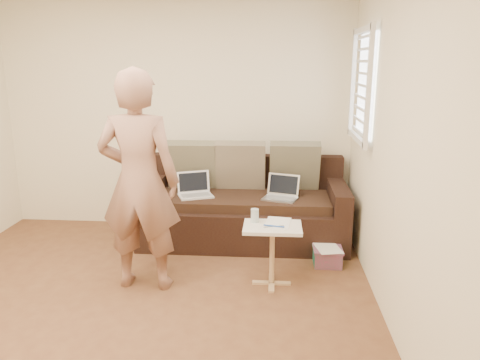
{
  "coord_description": "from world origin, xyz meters",
  "views": [
    {
      "loc": [
        1.12,
        -3.0,
        1.92
      ],
      "look_at": [
        0.8,
        1.4,
        0.78
      ],
      "focal_mm": 34.49,
      "sensor_mm": 36.0,
      "label": 1
    }
  ],
  "objects": [
    {
      "name": "person",
      "position": [
        0.01,
        0.65,
        0.95
      ],
      "size": [
        0.7,
        0.48,
        1.89
      ],
      "primitive_type": "imported",
      "rotation": [
        0.0,
        0.0,
        3.12
      ],
      "color": "#905B4E",
      "rests_on": "ground"
    },
    {
      "name": "drinking_glass",
      "position": [
        0.97,
        0.82,
        0.61
      ],
      "size": [
        0.07,
        0.07,
        0.12
      ],
      "primitive_type": null,
      "color": "silver",
      "rests_on": "side_table"
    },
    {
      "name": "scissors",
      "position": [
        1.14,
        0.71,
        0.56
      ],
      "size": [
        0.2,
        0.14,
        0.02
      ],
      "primitive_type": null,
      "rotation": [
        0.0,
        0.0,
        -0.25
      ],
      "color": "silver",
      "rests_on": "side_table"
    },
    {
      "name": "window_blinds",
      "position": [
        1.95,
        1.5,
        1.7
      ],
      "size": [
        0.12,
        0.88,
        1.08
      ],
      "primitive_type": null,
      "color": "white",
      "rests_on": "wall_right"
    },
    {
      "name": "paper_on_table",
      "position": [
        1.17,
        0.82,
        0.55
      ],
      "size": [
        0.25,
        0.33,
        0.0
      ],
      "primitive_type": null,
      "rotation": [
        0.0,
        0.0,
        -0.14
      ],
      "color": "white",
      "rests_on": "side_table"
    },
    {
      "name": "side_table",
      "position": [
        1.13,
        0.74,
        0.28
      ],
      "size": [
        0.5,
        0.35,
        0.55
      ],
      "primitive_type": null,
      "color": "silver",
      "rests_on": "ground"
    },
    {
      "name": "sofa",
      "position": [
        0.81,
        1.77,
        0.42
      ],
      "size": [
        2.2,
        0.95,
        0.85
      ],
      "primitive_type": null,
      "color": "black",
      "rests_on": "ground"
    },
    {
      "name": "laptop_silver",
      "position": [
        1.2,
        1.63,
        0.52
      ],
      "size": [
        0.4,
        0.34,
        0.23
      ],
      "primitive_type": null,
      "rotation": [
        0.0,
        0.0,
        -0.31
      ],
      "color": "#B7BABC",
      "rests_on": "sofa"
    },
    {
      "name": "striped_box",
      "position": [
        1.67,
        1.19,
        0.09
      ],
      "size": [
        0.28,
        0.28,
        0.18
      ],
      "primitive_type": null,
      "color": "#DA206D",
      "rests_on": "ground"
    },
    {
      "name": "pillow_right",
      "position": [
        1.36,
        2.02,
        0.79
      ],
      "size": [
        0.55,
        0.28,
        0.57
      ],
      "primitive_type": null,
      "rotation": [
        0.26,
        0.0,
        0.0
      ],
      "color": "brown",
      "rests_on": "sofa"
    },
    {
      "name": "wall_back",
      "position": [
        0.0,
        2.25,
        1.3
      ],
      "size": [
        4.0,
        0.0,
        4.0
      ],
      "primitive_type": "plane",
      "rotation": [
        1.57,
        0.0,
        0.0
      ],
      "color": "beige",
      "rests_on": "ground"
    },
    {
      "name": "pillow_left",
      "position": [
        0.21,
        1.99,
        0.79
      ],
      "size": [
        0.55,
        0.29,
        0.57
      ],
      "primitive_type": null,
      "rotation": [
        0.28,
        0.0,
        0.0
      ],
      "color": "brown",
      "rests_on": "sofa"
    },
    {
      "name": "floor",
      "position": [
        0.0,
        0.0,
        0.0
      ],
      "size": [
        4.5,
        4.5,
        0.0
      ],
      "primitive_type": "plane",
      "color": "brown",
      "rests_on": "ground"
    },
    {
      "name": "pillow_mid",
      "position": [
        0.76,
        1.99,
        0.79
      ],
      "size": [
        0.55,
        0.27,
        0.57
      ],
      "primitive_type": null,
      "rotation": [
        0.24,
        0.0,
        0.0
      ],
      "color": "#68604A",
      "rests_on": "sofa"
    },
    {
      "name": "wall_right",
      "position": [
        2.0,
        0.0,
        1.3
      ],
      "size": [
        0.0,
        4.5,
        4.5
      ],
      "primitive_type": "plane",
      "rotation": [
        1.57,
        0.0,
        -1.57
      ],
      "color": "beige",
      "rests_on": "ground"
    },
    {
      "name": "laptop_white",
      "position": [
        0.31,
        1.66,
        0.52
      ],
      "size": [
        0.42,
        0.37,
        0.25
      ],
      "primitive_type": null,
      "rotation": [
        0.0,
        0.0,
        0.38
      ],
      "color": "white",
      "rests_on": "sofa"
    }
  ]
}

